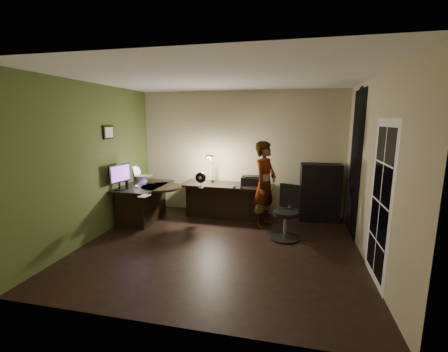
% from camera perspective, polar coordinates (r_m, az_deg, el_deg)
% --- Properties ---
extents(floor, '(4.50, 4.00, 0.01)m').
position_cam_1_polar(floor, '(5.12, -0.97, -13.38)').
color(floor, black).
rests_on(floor, ground).
extents(ceiling, '(4.50, 4.00, 0.01)m').
position_cam_1_polar(ceiling, '(4.71, -1.08, 18.28)').
color(ceiling, silver).
rests_on(ceiling, floor).
extents(wall_back, '(4.50, 0.01, 2.70)m').
position_cam_1_polar(wall_back, '(6.68, 3.07, 4.39)').
color(wall_back, tan).
rests_on(wall_back, floor).
extents(wall_front, '(4.50, 0.01, 2.70)m').
position_cam_1_polar(wall_front, '(2.86, -10.61, -4.35)').
color(wall_front, tan).
rests_on(wall_front, floor).
extents(wall_left, '(0.01, 4.00, 2.70)m').
position_cam_1_polar(wall_left, '(5.70, -23.66, 2.41)').
color(wall_left, tan).
rests_on(wall_left, floor).
extents(wall_right, '(0.01, 4.00, 2.70)m').
position_cam_1_polar(wall_right, '(4.74, 26.52, 0.66)').
color(wall_right, tan).
rests_on(wall_right, floor).
extents(green_wall_overlay, '(0.00, 4.00, 2.70)m').
position_cam_1_polar(green_wall_overlay, '(5.69, -23.54, 2.41)').
color(green_wall_overlay, '#475B28').
rests_on(green_wall_overlay, floor).
extents(arched_doorway, '(0.01, 0.90, 2.60)m').
position_cam_1_polar(arched_doorway, '(5.85, 23.73, 2.11)').
color(arched_doorway, black).
rests_on(arched_doorway, floor).
extents(french_door, '(0.02, 0.92, 2.10)m').
position_cam_1_polar(french_door, '(4.27, 27.65, -4.55)').
color(french_door, white).
rests_on(french_door, floor).
extents(framed_picture, '(0.04, 0.30, 0.25)m').
position_cam_1_polar(framed_picture, '(6.00, -21.21, 7.77)').
color(framed_picture, black).
rests_on(framed_picture, wall_left).
extents(desk_left, '(0.81, 1.31, 0.75)m').
position_cam_1_polar(desk_left, '(6.45, -14.98, -5.00)').
color(desk_left, black).
rests_on(desk_left, floor).
extents(desk_right, '(1.98, 0.77, 0.73)m').
position_cam_1_polar(desk_right, '(6.44, 0.63, -4.76)').
color(desk_right, black).
rests_on(desk_right, floor).
extents(cabinet, '(0.82, 0.44, 1.19)m').
position_cam_1_polar(cabinet, '(6.52, 17.79, -2.99)').
color(cabinet, black).
rests_on(cabinet, floor).
extents(laptop_stand, '(0.28, 0.26, 0.09)m').
position_cam_1_polar(laptop_stand, '(6.90, -15.35, -0.36)').
color(laptop_stand, silver).
rests_on(laptop_stand, desk_left).
extents(laptop, '(0.37, 0.35, 0.24)m').
position_cam_1_polar(laptop, '(6.86, -15.12, 0.97)').
color(laptop, silver).
rests_on(laptop, laptop_stand).
extents(monitor, '(0.21, 0.55, 0.36)m').
position_cam_1_polar(monitor, '(6.07, -19.34, -0.81)').
color(monitor, black).
rests_on(monitor, desk_left).
extents(mouse, '(0.07, 0.10, 0.04)m').
position_cam_1_polar(mouse, '(6.22, -16.33, -1.87)').
color(mouse, silver).
rests_on(mouse, desk_left).
extents(phone, '(0.08, 0.13, 0.01)m').
position_cam_1_polar(phone, '(6.61, -14.30, -1.18)').
color(phone, black).
rests_on(phone, desk_left).
extents(pen, '(0.04, 0.12, 0.01)m').
position_cam_1_polar(pen, '(6.37, -13.18, -1.55)').
color(pen, black).
rests_on(pen, desk_left).
extents(speaker, '(0.07, 0.07, 0.17)m').
position_cam_1_polar(speaker, '(6.12, -17.98, -1.54)').
color(speaker, black).
rests_on(speaker, desk_left).
extents(notepad, '(0.17, 0.23, 0.01)m').
position_cam_1_polar(notepad, '(5.45, -14.93, -3.69)').
color(notepad, silver).
rests_on(notepad, desk_left).
extents(desk_fan, '(0.22, 0.12, 0.33)m').
position_cam_1_polar(desk_fan, '(6.01, -4.41, -0.81)').
color(desk_fan, black).
rests_on(desk_fan, desk_right).
extents(headphones, '(0.19, 0.13, 0.08)m').
position_cam_1_polar(headphones, '(5.92, 2.64, -2.19)').
color(headphones, navy).
rests_on(headphones, desk_right).
extents(printer, '(0.47, 0.37, 0.20)m').
position_cam_1_polar(printer, '(6.30, 5.40, -0.89)').
color(printer, black).
rests_on(printer, desk_right).
extents(desk_lamp, '(0.19, 0.32, 0.67)m').
position_cam_1_polar(desk_lamp, '(6.49, -2.20, 1.60)').
color(desk_lamp, black).
rests_on(desk_lamp, desk_right).
extents(office_chair, '(0.67, 0.67, 0.95)m').
position_cam_1_polar(office_chair, '(5.38, 11.67, -6.92)').
color(office_chair, black).
rests_on(office_chair, floor).
extents(person, '(0.58, 0.70, 1.68)m').
position_cam_1_polar(person, '(5.87, 7.78, -1.61)').
color(person, '#D8A88C').
rests_on(person, floor).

